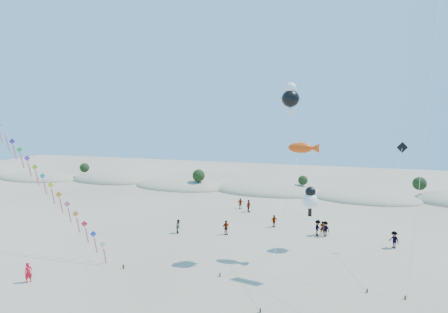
% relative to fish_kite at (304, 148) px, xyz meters
% --- Properties ---
extents(dune_ridge, '(145.30, 11.49, 5.57)m').
position_rel_fish_kite_xyz_m(dune_ridge, '(-7.34, 28.20, -10.27)').
color(dune_ridge, tan).
rests_on(dune_ridge, ground).
extents(fish_kite, '(3.16, 11.45, 10.91)m').
position_rel_fish_kite_xyz_m(fish_kite, '(0.00, 0.00, 0.00)').
color(fish_kite, '#3F2D1E').
rests_on(fish_kite, ground).
extents(cartoon_kite_low, '(7.46, 9.56, 6.36)m').
position_rel_fish_kite_xyz_m(cartoon_kite_low, '(0.55, 2.44, -5.28)').
color(cartoon_kite_low, '#3F2D1E').
rests_on(cartoon_kite_low, ground).
extents(cartoon_kite_high, '(10.40, 6.51, 16.34)m').
position_rel_fish_kite_xyz_m(cartoon_kite_high, '(-1.24, -0.36, 4.66)').
color(cartoon_kite_high, '#3F2D1E').
rests_on(cartoon_kite_high, ground).
extents(dark_kite, '(4.09, 10.86, 10.80)m').
position_rel_fish_kite_xyz_m(dark_kite, '(8.13, 2.30, -2.67)').
color(dark_kite, '#3F2D1E').
rests_on(dark_kite, ground).
extents(flyer_foreground, '(0.62, 0.71, 1.63)m').
position_rel_fish_kite_xyz_m(flyer_foreground, '(-20.52, -11.82, -9.57)').
color(flyer_foreground, red).
rests_on(flyer_foreground, ground).
extents(beachgoers, '(23.71, 13.27, 1.76)m').
position_rel_fish_kite_xyz_m(beachgoers, '(-1.78, 7.41, -9.55)').
color(beachgoers, slate).
rests_on(beachgoers, ground).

